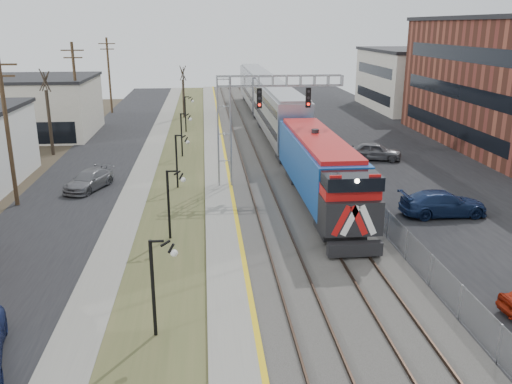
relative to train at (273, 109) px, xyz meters
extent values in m
cube|color=black|center=(-17.00, -11.94, -2.86)|extent=(7.00, 120.00, 0.04)
cube|color=gray|center=(-12.50, -11.94, -2.84)|extent=(2.00, 120.00, 0.08)
cube|color=#474F2A|center=(-9.50, -11.94, -2.85)|extent=(4.00, 120.00, 0.06)
cube|color=gray|center=(-6.50, -11.94, -2.76)|extent=(2.00, 120.00, 0.24)
cube|color=#595651|center=(-1.50, -11.94, -2.78)|extent=(8.00, 120.00, 0.20)
cube|color=black|center=(10.50, -11.94, -2.86)|extent=(16.00, 120.00, 0.04)
cube|color=gold|center=(-5.62, -11.94, -2.64)|extent=(0.24, 120.00, 0.01)
cube|color=#2D2119|center=(-4.25, -11.94, -2.61)|extent=(0.08, 120.00, 0.15)
cube|color=#2D2119|center=(-2.75, -11.94, -2.61)|extent=(0.08, 120.00, 0.15)
cube|color=#2D2119|center=(-0.75, -11.94, -2.61)|extent=(0.08, 120.00, 0.15)
cube|color=#2D2119|center=(0.75, -11.94, -2.61)|extent=(0.08, 120.00, 0.15)
cube|color=#124494|center=(0.00, -24.19, -0.41)|extent=(3.00, 17.00, 4.25)
cube|color=black|center=(0.00, -32.89, -2.18)|extent=(2.80, 0.50, 0.70)
cube|color=#91939A|center=(0.00, -3.89, 0.13)|extent=(3.00, 22.00, 5.33)
cube|color=#91939A|center=(0.00, 18.91, 0.13)|extent=(3.00, 22.00, 5.33)
cube|color=gray|center=(-6.00, -18.94, 1.12)|extent=(1.00, 1.00, 8.00)
cube|color=gray|center=(-2.00, -18.94, 4.87)|extent=(9.00, 0.80, 0.80)
cube|color=black|center=(-3.50, -19.39, 3.72)|extent=(0.35, 0.25, 1.40)
cube|color=black|center=(0.00, -19.39, 3.72)|extent=(0.35, 0.25, 1.40)
cylinder|color=black|center=(-9.50, -38.94, -0.88)|extent=(0.14, 0.14, 4.00)
cylinder|color=black|center=(-9.50, -28.94, -0.88)|extent=(0.14, 0.14, 4.00)
cylinder|color=black|center=(-9.50, -18.94, -0.88)|extent=(0.14, 0.14, 4.00)
cylinder|color=black|center=(-9.50, -8.94, -0.88)|extent=(0.14, 0.14, 4.00)
cylinder|color=black|center=(-9.50, 3.06, -0.88)|extent=(0.14, 0.14, 4.00)
cylinder|color=#4C3823|center=(-20.00, -21.94, 2.12)|extent=(0.28, 0.28, 10.00)
cylinder|color=#4C3823|center=(-20.00, -1.94, 2.12)|extent=(0.28, 0.28, 10.00)
cylinder|color=#4C3823|center=(-20.00, 18.06, 2.12)|extent=(0.28, 0.28, 10.00)
cube|color=gray|center=(2.70, -11.94, -2.08)|extent=(0.04, 120.00, 1.60)
cube|color=beige|center=(-26.50, 3.06, 0.12)|extent=(14.00, 12.00, 6.00)
cube|color=beige|center=(24.50, 18.06, 1.12)|extent=(16.00, 18.00, 8.00)
cylinder|color=#382D23|center=(-21.50, -6.94, 0.09)|extent=(0.30, 0.30, 5.95)
cylinder|color=#382D23|center=(-10.00, 13.06, -0.43)|extent=(0.30, 0.30, 4.90)
imported|color=navy|center=(7.39, -26.63, -2.10)|extent=(5.42, 2.22, 1.57)
imported|color=slate|center=(7.65, -11.80, -2.10)|extent=(4.95, 3.17, 1.57)
imported|color=slate|center=(-15.92, -18.71, -2.20)|extent=(3.54, 5.10, 1.37)
camera|label=1|loc=(-7.38, -57.61, 8.64)|focal=38.00mm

